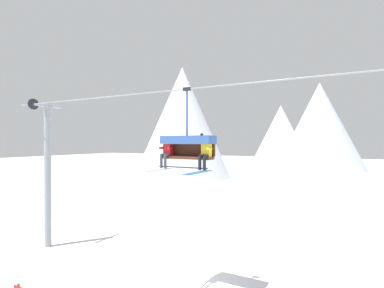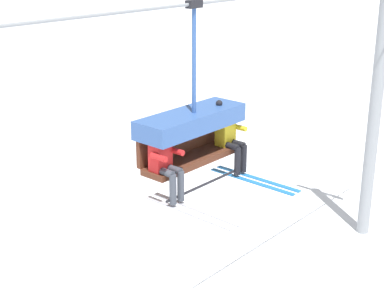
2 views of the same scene
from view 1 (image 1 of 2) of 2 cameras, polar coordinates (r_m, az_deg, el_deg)
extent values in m
plane|color=white|center=(13.26, -2.28, -24.66)|extent=(200.00, 200.00, 0.00)
cone|color=silver|center=(47.73, -1.85, 4.20)|extent=(15.33, 15.33, 17.48)
cone|color=silver|center=(62.37, 16.54, 1.19)|extent=(12.76, 12.76, 12.87)
cone|color=silver|center=(65.46, 23.12, 3.18)|extent=(17.06, 17.06, 17.53)
cylinder|color=gray|center=(17.86, -25.79, -5.31)|extent=(0.36, 0.36, 7.70)
cylinder|color=gray|center=(17.87, -25.83, 6.58)|extent=(0.16, 1.60, 0.16)
cylinder|color=black|center=(17.42, -27.99, 6.73)|extent=(0.08, 0.56, 0.56)
cylinder|color=gray|center=(11.16, -1.64, 10.35)|extent=(19.82, 0.05, 0.05)
cube|color=#512819|center=(10.94, -0.97, -2.62)|extent=(1.99, 0.48, 0.10)
cube|color=#512819|center=(11.17, -0.26, -1.14)|extent=(1.99, 0.08, 0.45)
cube|color=#335699|center=(10.98, -0.82, 0.79)|extent=(2.03, 0.68, 0.30)
cylinder|color=black|center=(10.69, -1.83, -4.46)|extent=(1.99, 0.04, 0.04)
cylinder|color=#335699|center=(10.97, -0.97, 5.90)|extent=(0.07, 0.07, 1.65)
cube|color=black|center=(11.09, -0.97, 10.42)|extent=(0.28, 0.12, 0.12)
cube|color=red|center=(11.33, -4.55, -0.94)|extent=(0.32, 0.22, 0.52)
sphere|color=silver|center=(11.33, -4.55, 0.87)|extent=(0.22, 0.22, 0.22)
ellipsoid|color=black|center=(11.24, -4.84, 0.88)|extent=(0.17, 0.04, 0.08)
cylinder|color=#3D424C|center=(11.25, -5.40, -2.07)|extent=(0.11, 0.34, 0.11)
cylinder|color=#3D424C|center=(11.15, -4.65, -2.10)|extent=(0.11, 0.34, 0.11)
cylinder|color=#3D424C|center=(11.12, -5.89, -3.34)|extent=(0.11, 0.11, 0.48)
cylinder|color=#3D424C|center=(11.02, -5.14, -3.38)|extent=(0.11, 0.11, 0.48)
cube|color=#B2B2BC|center=(10.90, -6.79, -4.95)|extent=(0.09, 1.70, 0.02)
cube|color=#B2B2BC|center=(10.80, -6.03, -5.00)|extent=(0.09, 1.70, 0.02)
cylinder|color=red|center=(11.31, -5.76, -0.74)|extent=(0.09, 0.30, 0.09)
cylinder|color=red|center=(11.10, -4.17, -0.76)|extent=(0.09, 0.30, 0.09)
cube|color=yellow|center=(10.53, 2.77, -1.05)|extent=(0.32, 0.22, 0.52)
sphere|color=black|center=(10.53, 2.77, 0.91)|extent=(0.22, 0.22, 0.22)
ellipsoid|color=black|center=(10.44, 2.52, 0.91)|extent=(0.17, 0.04, 0.08)
cylinder|color=black|center=(10.43, 1.92, -2.27)|extent=(0.11, 0.34, 0.11)
cylinder|color=black|center=(10.35, 2.79, -2.29)|extent=(0.11, 0.34, 0.11)
cylinder|color=black|center=(10.29, 1.49, -3.65)|extent=(0.11, 0.11, 0.48)
cylinder|color=black|center=(10.21, 2.37, -3.68)|extent=(0.11, 0.11, 0.48)
cube|color=#1E6BB2|center=(10.05, 0.71, -5.40)|extent=(0.09, 1.70, 0.02)
cube|color=#1E6BB2|center=(9.97, 1.60, -5.45)|extent=(0.09, 1.70, 0.02)
cylinder|color=yellow|center=(10.61, 1.86, 0.85)|extent=(0.09, 0.09, 0.30)
sphere|color=black|center=(10.62, 1.86, 1.77)|extent=(0.11, 0.11, 0.11)
cylinder|color=yellow|center=(10.32, 3.33, -0.86)|extent=(0.09, 0.30, 0.09)
camera|label=2|loc=(13.05, -45.30, 12.80)|focal=55.00mm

